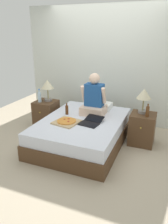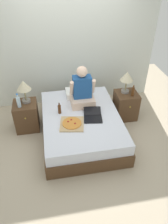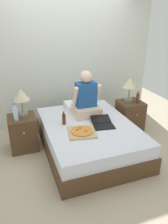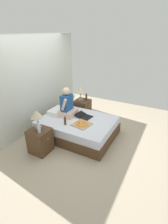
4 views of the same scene
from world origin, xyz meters
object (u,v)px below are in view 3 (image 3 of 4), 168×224
Objects in this scene: nightstand_left at (23,133)px; lamp_on_right_nightstand at (130,85)px; person_seated at (86,99)px; bed at (89,137)px; nightstand_right at (130,116)px; laptop at (103,124)px; pizza_box at (82,132)px; beer_bottle_on_bed at (64,119)px; water_bottle at (16,114)px; beer_bottle at (138,98)px; lamp_on_left_nightstand at (21,97)px.

lamp_on_right_nightstand reaches higher than nightstand_left.
lamp_on_right_nightstand is 0.58× the size of person_seated.
person_seated is (0.09, 0.36, 0.53)m from bed.
bed is 0.64m from person_seated.
laptop is (-0.81, -0.51, 0.20)m from nightstand_right.
pizza_box is (0.81, -0.64, 0.20)m from nightstand_left.
pizza_box is (-1.21, -0.64, 0.20)m from nightstand_right.
nightstand_left is at bearing 156.88° from beer_bottle_on_bed.
laptop is 0.62m from beer_bottle_on_bed.
laptop is at bearing -17.92° from water_bottle.
nightstand_left is at bearing -178.56° from lamp_on_right_nightstand.
person_seated reaches higher than pizza_box.
pizza_box reaches higher than bed.
pizza_box is at bearing -38.32° from nightstand_left.
bed is 8.35× the size of beer_bottle.
bed is at bearing -155.32° from lamp_on_right_nightstand.
pizza_box is at bearing -152.07° from nightstand_right.
water_bottle is (-0.12, -0.14, -0.22)m from lamp_on_left_nightstand.
person_seated is at bearing 76.36° from bed.
nightstand_right is (1.01, 0.40, 0.06)m from bed.
lamp_on_left_nightstand is 0.76m from beer_bottle_on_bed.
lamp_on_right_nightstand is 1.96× the size of beer_bottle.
laptop is (0.11, -0.46, -0.27)m from person_seated.
lamp_on_left_nightstand is 1.12m from pizza_box.
lamp_on_right_nightstand is 1.43m from pizza_box.
water_bottle is at bearing 164.10° from bed.
beer_bottle is (2.17, -0.01, -0.02)m from water_bottle.
nightstand_left is 2.09× the size of water_bottle.
beer_bottle is at bearing -56.31° from lamp_on_right_nightstand.
pizza_box is (-1.28, -0.54, -0.18)m from beer_bottle.
lamp_on_right_nightstand is at bearing 3.86° from water_bottle.
nightstand_left is 0.62m from lamp_on_left_nightstand.
person_seated is at bearing 26.18° from beer_bottle_on_bed.
nightstand_right reaches higher than laptop.
lamp_on_left_nightstand reaches higher than bed.
lamp_on_right_nightstand reaches higher than water_bottle.
nightstand_right is 1.44m from beer_bottle_on_bed.
beer_bottle is 0.50× the size of pizza_box.
person_seated reaches higher than bed.
lamp_on_left_nightstand is (0.04, 0.05, 0.61)m from nightstand_left.
nightstand_left is at bearing -128.63° from lamp_on_left_nightstand.
person_seated is at bearing 64.44° from pizza_box.
lamp_on_left_nightstand is 1.96× the size of beer_bottle.
beer_bottle is (2.09, -0.10, 0.38)m from nightstand_left.
beer_bottle_on_bed is at bearing -14.23° from water_bottle.
laptop is (-0.78, -0.56, -0.41)m from lamp_on_right_nightstand.
bed is 1.21m from beer_bottle.
person_seated is (1.18, 0.05, 0.07)m from water_bottle.
water_bottle is 2.17m from beer_bottle.
person_seated reaches higher than beer_bottle_on_bed.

